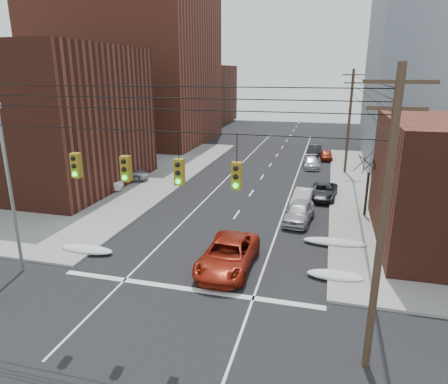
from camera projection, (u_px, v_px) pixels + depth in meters
The scene contains 25 objects.
ground at pixel (125, 379), 14.48m from camera, with size 160.00×160.00×0.00m, color black.
sidewalk_nw at pixel (26, 168), 46.03m from camera, with size 40.00×40.00×0.15m, color gray.
building_brick_tall at pixel (128, 42), 60.43m from camera, with size 24.00×20.00×30.00m, color brown.
building_brick_near at pixel (24, 117), 38.33m from camera, with size 20.00×16.00×13.00m, color #4C2117.
building_brick_far at pixel (179, 94), 87.59m from camera, with size 22.00×18.00×12.00m, color #4C2117.
building_glass at pixel (436, 70), 70.26m from camera, with size 20.00×18.00×22.00m, color gray.
utility_pole_right at pixel (383, 223), 13.51m from camera, with size 2.20×0.28×11.00m.
utility_pole_far at pixel (349, 120), 42.21m from camera, with size 2.20×0.28×11.00m.
traffic_signals at pixel (152, 169), 15.13m from camera, with size 17.00×0.42×2.02m.
street_light at pixel (8, 175), 20.75m from camera, with size 0.44×0.44×9.32m.
bare_tree at pixel (367, 188), 29.99m from camera, with size 2.09×2.20×4.93m.
snow_nw at pixel (87, 249), 24.55m from camera, with size 3.50×1.08×0.42m, color silver.
snow_ne at pixel (335, 276), 21.41m from camera, with size 3.00×1.08×0.42m, color silver.
snow_east_far at pixel (335, 242), 25.57m from camera, with size 4.00×1.08×0.42m, color silver.
red_pickup at pixel (228, 255), 22.42m from camera, with size 2.74×5.93×1.65m, color maroon.
parked_car_a at pixel (299, 212), 29.42m from camera, with size 1.83×4.54×1.55m, color #B1B1B6.
parked_car_b at pixel (303, 198), 33.16m from camera, with size 1.40×4.01×1.32m, color silver.
parked_car_c at pixel (323, 191), 34.93m from camera, with size 2.17×4.70×1.31m, color black.
parked_car_d at pixel (311, 162), 46.18m from camera, with size 1.76×4.34×1.26m, color #AEAEB3.
parked_car_e at pixel (326, 155), 50.38m from camera, with size 1.45×3.61×1.23m, color maroon.
parked_car_f at pixel (314, 150), 53.39m from camera, with size 1.38×3.95×1.30m, color black.
lot_car_a at pixel (100, 184), 36.72m from camera, with size 1.43×4.11×1.35m, color silver.
lot_car_b at pixel (122, 173), 40.14m from camera, with size 2.47×5.36×1.49m, color #B6B6BB.
lot_car_c at pixel (83, 169), 42.35m from camera, with size 1.86×4.59×1.33m, color black.
lot_car_d at pixel (110, 159), 47.04m from camera, with size 1.66×4.13×1.41m, color #B3B4B8.
Camera 1 is at (6.51, -10.59, 10.69)m, focal length 32.00 mm.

